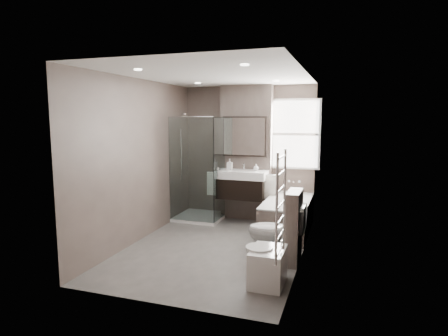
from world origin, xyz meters
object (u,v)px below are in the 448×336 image
at_px(vanity, 242,184).
at_px(bathtub, 288,214).
at_px(toilet, 276,232).
at_px(bidet, 267,266).

relative_size(vanity, bathtub, 0.59).
relative_size(bathtub, toilet, 1.99).
bearing_deg(bidet, toilet, 93.10).
xyz_separation_m(bathtub, bidet, (0.09, -2.15, -0.09)).
bearing_deg(vanity, bidet, -67.74).
bearing_deg(vanity, toilet, -59.85).
xyz_separation_m(vanity, bathtub, (0.92, -0.33, -0.43)).
relative_size(bathtub, bidet, 2.86).
relative_size(vanity, bidet, 1.70).
relative_size(vanity, toilet, 1.18).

